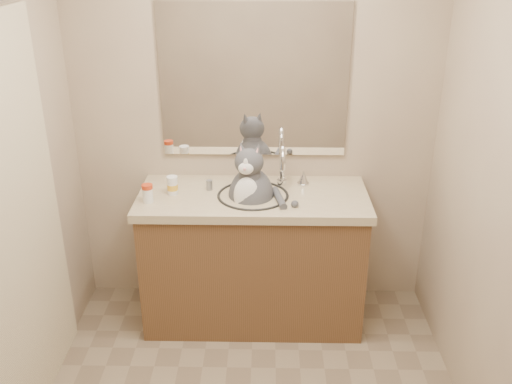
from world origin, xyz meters
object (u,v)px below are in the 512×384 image
at_px(pill_bottle_orange, 172,186).
at_px(grey_canister, 209,185).
at_px(pill_bottle_redcap, 148,193).
at_px(cat, 251,194).

height_order(pill_bottle_orange, grey_canister, pill_bottle_orange).
distance_m(pill_bottle_redcap, grey_canister, 0.37).
bearing_deg(pill_bottle_orange, pill_bottle_redcap, -136.96).
xyz_separation_m(cat, grey_canister, (-0.25, 0.08, 0.02)).
bearing_deg(grey_canister, cat, -18.15).
distance_m(pill_bottle_orange, grey_canister, 0.22).
bearing_deg(pill_bottle_redcap, grey_canister, 28.08).
bearing_deg(cat, grey_canister, 175.98).
height_order(cat, pill_bottle_redcap, cat).
bearing_deg(grey_canister, pill_bottle_orange, -163.38).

